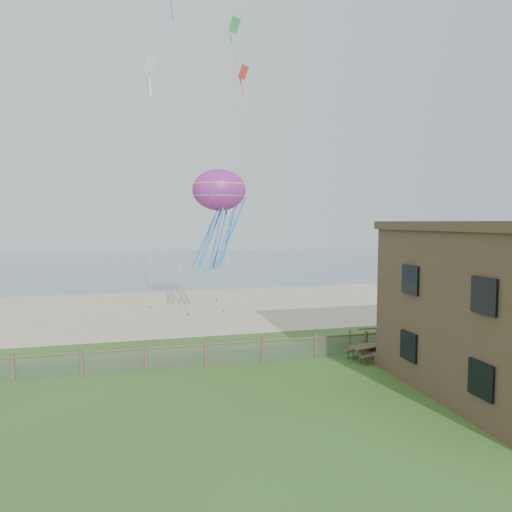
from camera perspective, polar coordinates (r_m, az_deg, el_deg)
The scene contains 10 objects.
ground at distance 19.34m, azimuth 5.69°, elevation -18.12°, with size 160.00×160.00×0.00m, color #35571D.
sand_beach at distance 39.97m, azimuth -5.15°, elevation -6.33°, with size 72.00×20.00×0.02m, color #C4B38D.
ocean at distance 83.35m, azimuth -9.91°, elevation -0.82°, with size 160.00×68.00×0.02m, color slate.
chainlink_fence at distance 24.58m, azimuth 0.84°, elevation -11.81°, with size 36.20×0.20×1.25m, color brown, non-canonical shape.
motel_deck at distance 29.86m, azimuth 26.67°, elevation -9.96°, with size 15.00×2.00×0.50m, color brown.
picnic_table at distance 25.69m, azimuth 13.78°, elevation -11.48°, with size 2.06×1.56×0.87m, color brown, non-canonical shape.
octopus_kite at distance 32.94m, azimuth -4.60°, elevation 4.82°, with size 3.71×2.62×7.63m, color red, non-canonical shape.
kite_white at distance 37.01m, azimuth -13.10°, elevation 21.40°, with size 1.11×0.70×2.42m, color white, non-canonical shape.
kite_red at distance 34.73m, azimuth -1.59°, elevation 21.45°, with size 0.96×0.70×1.64m, color red, non-canonical shape.
kite_green at distance 40.68m, azimuth -2.68°, elevation 25.52°, with size 1.17×0.70×3.24m, color green, non-canonical shape.
Camera 1 is at (-6.12, -16.80, 7.38)m, focal length 32.00 mm.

